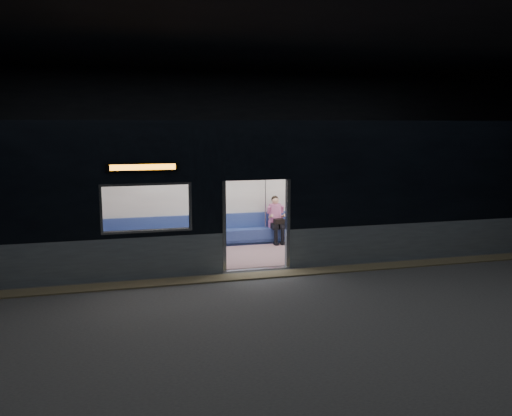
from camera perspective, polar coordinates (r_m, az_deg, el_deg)
name	(u,v)px	position (r m, az deg, el deg)	size (l,w,h in m)	color
station_floor	(269,283)	(11.37, 1.42, -7.91)	(24.00, 14.00, 0.01)	#47494C
station_envelope	(270,104)	(10.89, 1.50, 10.89)	(24.00, 14.00, 5.00)	black
tactile_strip	(262,275)	(11.88, 0.66, -7.08)	(22.80, 0.50, 0.03)	#8C7F59
metro_car	(241,182)	(13.42, -1.63, 2.74)	(18.00, 3.04, 3.35)	#8FA0AA
passenger	(276,216)	(14.85, 2.10, -0.88)	(0.38, 0.64, 1.29)	black
handbag	(279,221)	(14.69, 2.45, -1.40)	(0.26, 0.23, 0.13)	black
transit_map	(391,185)	(16.46, 14.01, 2.40)	(1.07, 0.03, 0.70)	white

